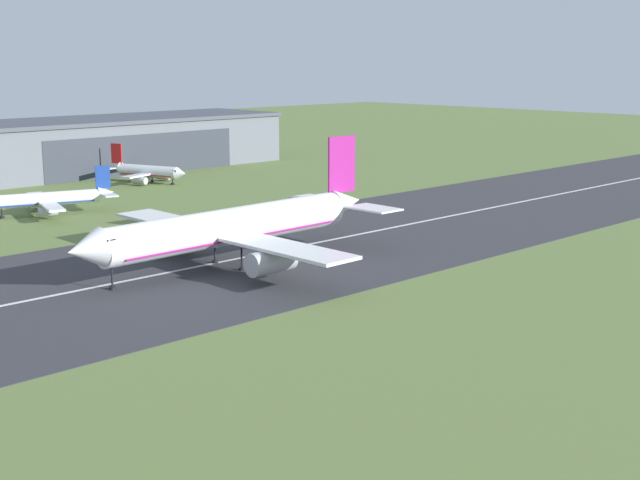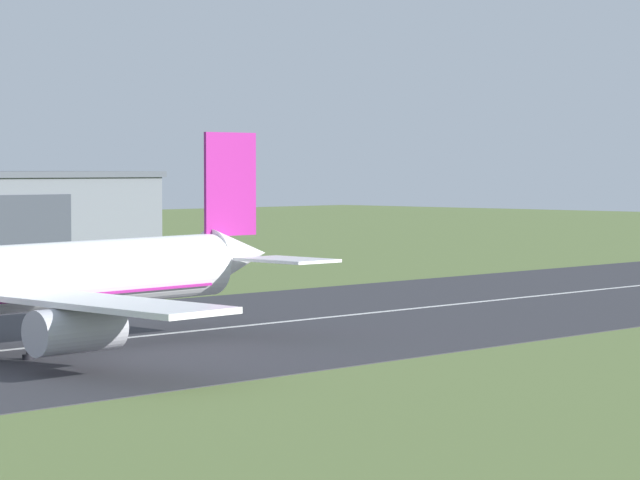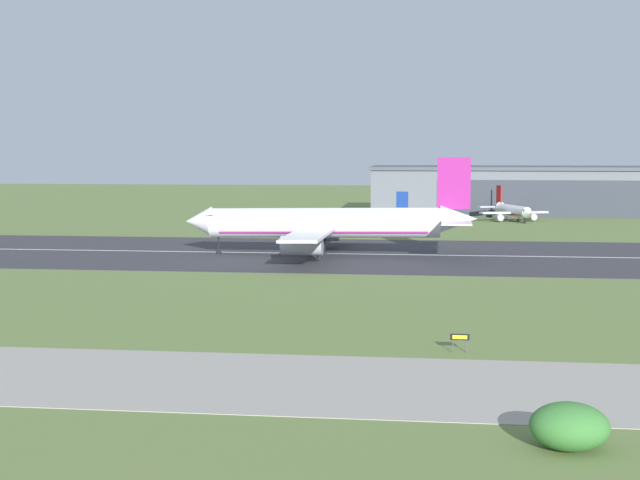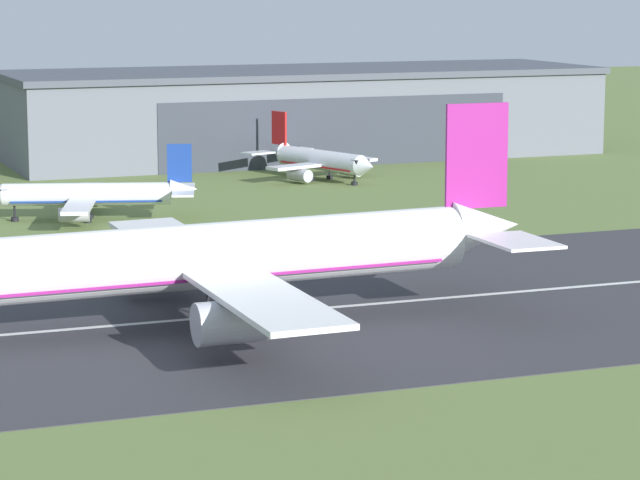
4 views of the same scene
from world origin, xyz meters
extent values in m
plane|color=olive|center=(0.00, 53.77, 0.00)|extent=(674.94, 674.94, 0.00)
cylinder|color=white|center=(-1.18, 104.65, 5.47)|extent=(37.98, 5.62, 5.33)
cone|color=white|center=(20.66, 104.21, 6.35)|extent=(5.98, 4.49, 4.45)
cube|color=#991E7A|center=(-1.18, 104.65, 4.13)|extent=(34.14, 5.30, 0.62)
cube|color=white|center=(-2.18, 92.17, 4.62)|extent=(6.17, 20.22, 0.47)
cylinder|color=#A8A8B2|center=(-3.30, 93.81, 2.86)|extent=(6.42, 3.14, 3.09)
cube|color=#991E7A|center=(19.78, 104.23, 12.04)|extent=(5.30, 0.39, 8.27)
cube|color=white|center=(20.30, 110.37, 6.20)|extent=(4.78, 7.53, 0.24)
cube|color=white|center=(20.06, 98.07, 6.20)|extent=(4.78, 7.53, 0.24)
cylinder|color=black|center=(-1.49, 101.73, 1.52)|extent=(0.24, 0.24, 3.04)
cylinder|color=black|center=(-1.49, 101.73, 0.22)|extent=(0.84, 0.84, 0.44)
camera|label=1|loc=(-73.52, 13.48, 27.56)|focal=50.00mm
camera|label=2|loc=(-62.11, 14.60, 13.32)|focal=85.00mm
camera|label=3|loc=(15.34, -39.50, 17.46)|focal=50.00mm
camera|label=4|loc=(-34.76, -1.32, 25.64)|focal=85.00mm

